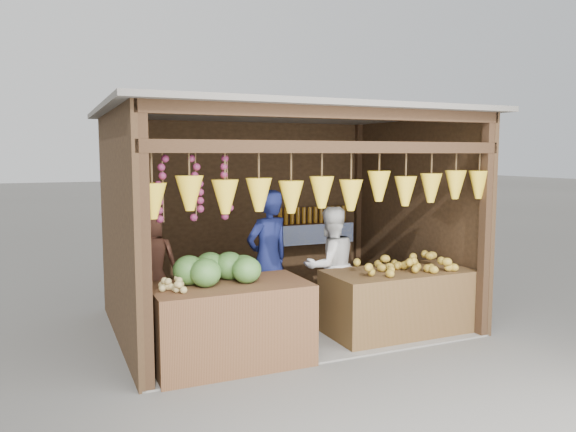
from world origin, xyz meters
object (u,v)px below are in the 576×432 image
(woman_standing, at_px, (330,266))
(man_standing, at_px, (268,259))
(counter_right, at_px, (398,302))
(vendor_seated, at_px, (152,261))
(counter_left, at_px, (230,324))

(woman_standing, bearing_deg, man_standing, -19.77)
(counter_right, height_order, vendor_seated, vendor_seated)
(counter_left, distance_m, counter_right, 2.14)
(vendor_seated, bearing_deg, man_standing, -178.91)
(man_standing, bearing_deg, vendor_seated, -32.56)
(counter_right, distance_m, vendor_seated, 2.97)
(woman_standing, bearing_deg, counter_right, 126.86)
(counter_left, xyz_separation_m, counter_right, (2.14, 0.16, -0.04))
(counter_right, xyz_separation_m, woman_standing, (-0.58, 0.64, 0.36))
(woman_standing, height_order, vendor_seated, woman_standing)
(counter_left, relative_size, woman_standing, 1.06)
(man_standing, bearing_deg, counter_left, 33.61)
(vendor_seated, bearing_deg, counter_right, 171.98)
(counter_left, xyz_separation_m, woman_standing, (1.56, 0.80, 0.33))
(vendor_seated, bearing_deg, woman_standing, -178.77)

